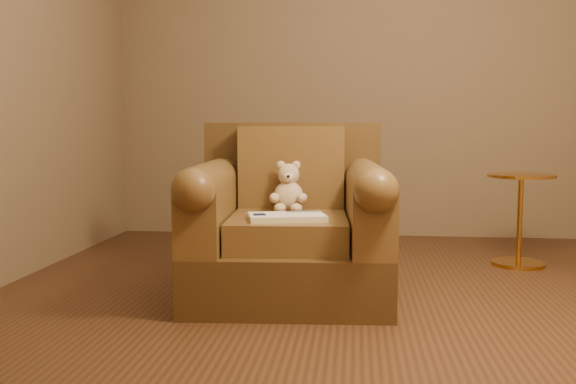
# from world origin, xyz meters

# --- Properties ---
(floor) EXTENTS (4.00, 4.00, 0.00)m
(floor) POSITION_xyz_m (0.00, 0.00, 0.00)
(floor) COLOR #4C2D1A
(floor) RESTS_ON ground
(armchair) EXTENTS (1.10, 1.06, 0.94)m
(armchair) POSITION_xyz_m (-0.34, 0.00, 0.36)
(armchair) COLOR #4D3519
(armchair) RESTS_ON floor
(teddy_bear) EXTENTS (0.21, 0.23, 0.29)m
(teddy_bear) POSITION_xyz_m (-0.35, 0.09, 0.56)
(teddy_bear) COLOR beige
(teddy_bear) RESTS_ON armchair
(guidebook) EXTENTS (0.43, 0.31, 0.03)m
(guidebook) POSITION_xyz_m (-0.32, -0.25, 0.46)
(guidebook) COLOR beige
(guidebook) RESTS_ON armchair
(side_table) EXTENTS (0.43, 0.43, 0.61)m
(side_table) POSITION_xyz_m (1.10, 0.89, 0.33)
(side_table) COLOR #C88A37
(side_table) RESTS_ON floor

